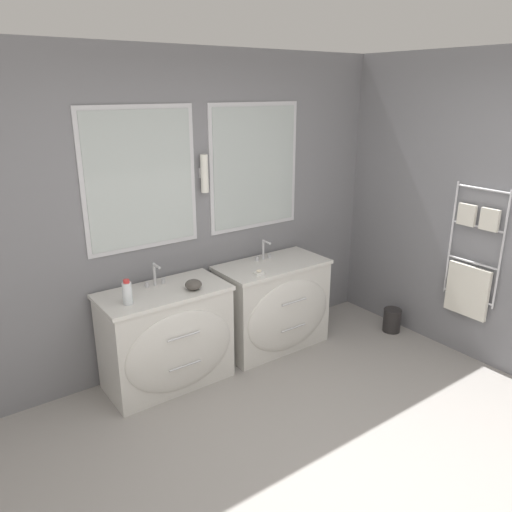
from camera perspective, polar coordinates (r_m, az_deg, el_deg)
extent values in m
plane|color=#9E9993|center=(3.28, 11.71, -26.11)|extent=(16.00, 16.00, 0.00)
cube|color=slate|center=(4.16, -9.03, 4.69)|extent=(5.72, 0.06, 2.60)
cube|color=silver|center=(3.93, -13.04, 8.52)|extent=(0.92, 0.01, 1.10)
cube|color=#B2BCBA|center=(3.92, -12.98, 8.50)|extent=(0.85, 0.01, 1.03)
cube|color=silver|center=(4.45, -0.17, 10.13)|extent=(0.92, 0.01, 1.10)
cube|color=#B2BCBA|center=(4.44, -0.09, 10.12)|extent=(0.85, 0.01, 1.03)
cylinder|color=white|center=(4.13, -5.91, 9.36)|extent=(0.06, 0.06, 0.31)
cube|color=silver|center=(4.17, -6.21, 9.43)|extent=(0.05, 0.02, 0.08)
cube|color=slate|center=(4.70, 21.73, 5.20)|extent=(0.06, 4.14, 2.60)
cylinder|color=silver|center=(4.47, 26.25, 0.46)|extent=(0.02, 0.02, 1.00)
cylinder|color=silver|center=(4.69, 21.39, 1.89)|extent=(0.02, 0.02, 1.00)
cylinder|color=silver|center=(4.47, 24.55, 6.98)|extent=(0.02, 0.46, 0.02)
cylinder|color=silver|center=(4.53, 24.02, 3.09)|extent=(0.02, 0.46, 0.02)
cylinder|color=silver|center=(4.62, 23.51, -0.67)|extent=(0.02, 0.46, 0.02)
cylinder|color=silver|center=(4.73, 23.02, -4.27)|extent=(0.02, 0.46, 0.02)
cube|color=silver|center=(4.69, 23.00, -3.67)|extent=(0.04, 0.39, 0.45)
cube|color=silver|center=(4.45, 25.15, 3.78)|extent=(0.04, 0.16, 0.18)
cube|color=silver|center=(4.55, 22.96, 4.36)|extent=(0.04, 0.16, 0.18)
cube|color=silver|center=(4.10, -10.24, -9.30)|extent=(0.97, 0.49, 0.77)
ellipsoid|color=silver|center=(3.90, -8.61, -10.74)|extent=(0.90, 0.11, 0.65)
cube|color=silver|center=(3.93, -10.57, -4.09)|extent=(1.00, 0.52, 0.03)
ellipsoid|color=white|center=(3.91, -10.40, -4.50)|extent=(0.35, 0.30, 0.08)
cylinder|color=silver|center=(3.78, -8.26, -9.09)|extent=(0.27, 0.01, 0.01)
cylinder|color=silver|center=(3.90, -8.09, -12.32)|extent=(0.27, 0.01, 0.01)
cube|color=silver|center=(4.60, 1.83, -5.76)|extent=(0.97, 0.49, 0.77)
ellipsoid|color=silver|center=(4.42, 3.80, -6.82)|extent=(0.90, 0.11, 0.65)
cube|color=silver|center=(4.45, 1.88, -1.02)|extent=(1.00, 0.52, 0.03)
ellipsoid|color=white|center=(4.44, 2.07, -1.37)|extent=(0.35, 0.30, 0.08)
cylinder|color=silver|center=(4.32, 4.39, -5.26)|extent=(0.27, 0.01, 0.01)
cylinder|color=silver|center=(4.42, 4.31, -8.20)|extent=(0.27, 0.01, 0.01)
cylinder|color=silver|center=(4.00, -11.52, -2.04)|extent=(0.02, 0.02, 0.19)
cylinder|color=silver|center=(3.93, -11.28, -1.14)|extent=(0.02, 0.10, 0.02)
cylinder|color=silver|center=(4.00, -12.36, -3.24)|extent=(0.03, 0.03, 0.04)
cylinder|color=silver|center=(4.06, -10.55, -2.82)|extent=(0.03, 0.03, 0.04)
cylinder|color=silver|center=(4.51, 0.84, 0.74)|extent=(0.02, 0.02, 0.19)
cylinder|color=silver|center=(4.45, 1.23, 1.58)|extent=(0.02, 0.10, 0.02)
cylinder|color=silver|center=(4.50, 0.12, -0.32)|extent=(0.03, 0.03, 0.04)
cylinder|color=silver|center=(4.58, 1.53, 0.01)|extent=(0.03, 0.03, 0.04)
cylinder|color=silver|center=(3.70, -14.48, -4.17)|extent=(0.07, 0.07, 0.16)
cylinder|color=red|center=(3.67, -14.60, -2.81)|extent=(0.04, 0.04, 0.02)
ellipsoid|color=#4C4742|center=(3.89, -7.16, -3.27)|extent=(0.13, 0.13, 0.08)
cube|color=white|center=(4.17, 0.33, -1.99)|extent=(0.08, 0.06, 0.02)
ellipsoid|color=#F2E5CC|center=(4.16, 0.33, -1.70)|extent=(0.05, 0.03, 0.02)
cylinder|color=#282626|center=(5.13, 15.27, -7.08)|extent=(0.17, 0.17, 0.23)
torus|color=#282626|center=(5.09, 15.38, -5.96)|extent=(0.18, 0.18, 0.01)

